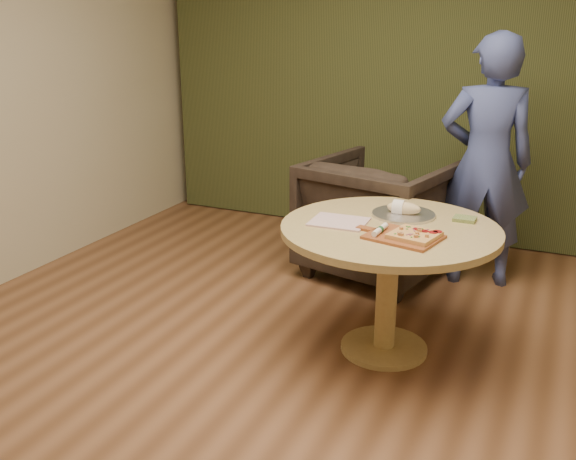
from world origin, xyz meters
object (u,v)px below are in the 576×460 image
at_px(armchair, 379,211).
at_px(person_standing, 486,163).
at_px(pedestal_table, 389,250).
at_px(bread_roll, 402,208).
at_px(pizza_paddle, 402,237).
at_px(cutlery_roll, 380,230).
at_px(flatbread_pizza, 415,235).
at_px(serving_tray, 403,214).

xyz_separation_m(armchair, person_standing, (0.69, 0.14, 0.39)).
distance_m(pedestal_table, armchair, 1.19).
relative_size(pedestal_table, bread_roll, 6.13).
bearing_deg(bread_roll, pizza_paddle, -75.56).
relative_size(pizza_paddle, cutlery_roll, 2.36).
bearing_deg(cutlery_roll, bread_roll, 91.65).
height_order(cutlery_roll, bread_roll, bread_roll).
relative_size(pedestal_table, flatbread_pizza, 4.50).
height_order(pizza_paddle, flatbread_pizza, flatbread_pizza).
height_order(cutlery_roll, armchair, armchair).
relative_size(pizza_paddle, person_standing, 0.27).
xyz_separation_m(pizza_paddle, cutlery_roll, (-0.11, -0.00, 0.02)).
bearing_deg(armchair, serving_tray, 126.55).
bearing_deg(bread_roll, armchair, 113.23).
distance_m(flatbread_pizza, armchair, 1.43).
height_order(armchair, person_standing, person_standing).
bearing_deg(serving_tray, pedestal_table, -94.49).
height_order(flatbread_pizza, armchair, armchair).
distance_m(pedestal_table, bread_roll, 0.28).
bearing_deg(pizza_paddle, serving_tray, 115.84).
bearing_deg(flatbread_pizza, bread_roll, 113.32).
distance_m(pizza_paddle, bread_roll, 0.40).
relative_size(pizza_paddle, bread_roll, 2.43).
distance_m(cutlery_roll, person_standing, 1.47).
relative_size(pizza_paddle, serving_tray, 1.32).
xyz_separation_m(cutlery_roll, bread_roll, (0.02, 0.38, 0.01)).
distance_m(pedestal_table, cutlery_roll, 0.24).
height_order(flatbread_pizza, bread_roll, bread_roll).
bearing_deg(pedestal_table, cutlery_roll, -92.75).
distance_m(pedestal_table, pizza_paddle, 0.25).
bearing_deg(pedestal_table, armchair, 108.77).
bearing_deg(bread_roll, serving_tray, -0.00).
height_order(pizza_paddle, serving_tray, serving_tray).
xyz_separation_m(bread_roll, armchair, (-0.39, 0.90, -0.32)).
distance_m(flatbread_pizza, person_standing, 1.44).
height_order(serving_tray, bread_roll, bread_roll).
relative_size(pizza_paddle, armchair, 0.49).
distance_m(cutlery_roll, armchair, 1.37).
relative_size(flatbread_pizza, armchair, 0.28).
bearing_deg(pedestal_table, person_standing, 76.03).
bearing_deg(armchair, bread_roll, 126.07).
bearing_deg(pedestal_table, flatbread_pizza, -44.28).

